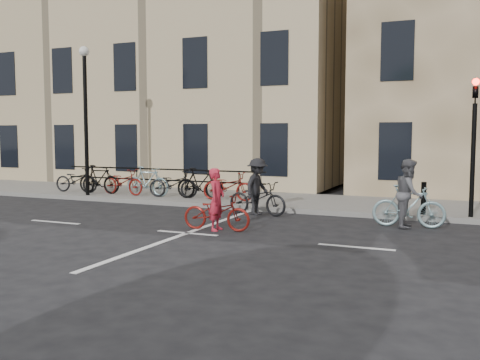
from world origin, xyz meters
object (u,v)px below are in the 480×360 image
at_px(lamp_post, 85,102).
at_px(cyclist_dark, 257,193).
at_px(cyclist_pink, 217,209).
at_px(cyclist_grey, 409,200).
at_px(traffic_light, 474,130).

relative_size(lamp_post, cyclist_dark, 2.74).
bearing_deg(cyclist_pink, cyclist_grey, -66.07).
bearing_deg(cyclist_pink, cyclist_dark, -4.11).
xyz_separation_m(traffic_light, cyclist_dark, (-5.72, -0.98, -1.80)).
bearing_deg(cyclist_pink, traffic_light, -61.13).
height_order(traffic_light, cyclist_pink, traffic_light).
bearing_deg(cyclist_grey, cyclist_pink, 114.98).
bearing_deg(cyclist_grey, cyclist_dark, 80.79).
xyz_separation_m(cyclist_pink, cyclist_dark, (0.00, 2.73, 0.12)).
bearing_deg(traffic_light, cyclist_pink, -147.03).
relative_size(lamp_post, cyclist_pink, 3.01).
height_order(cyclist_pink, cyclist_dark, cyclist_dark).
bearing_deg(traffic_light, cyclist_grey, -135.27).
bearing_deg(lamp_post, traffic_light, -0.27).
relative_size(traffic_light, lamp_post, 0.74).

